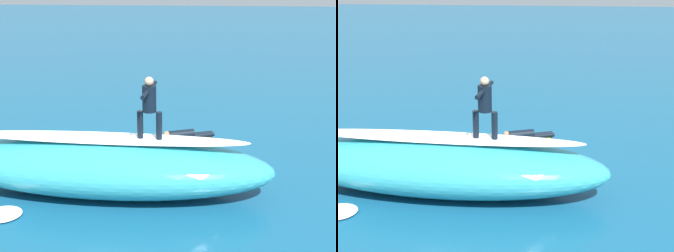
# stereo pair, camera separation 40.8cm
# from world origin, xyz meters

# --- Properties ---
(ground_plane) EXTENTS (120.00, 120.00, 0.00)m
(ground_plane) POSITION_xyz_m (0.00, 0.00, 0.00)
(ground_plane) COLOR #145175
(wave_crest) EXTENTS (8.78, 2.81, 1.49)m
(wave_crest) POSITION_xyz_m (0.12, 1.71, 0.74)
(wave_crest) COLOR teal
(wave_crest) RESTS_ON ground_plane
(wave_foam_lip) EXTENTS (7.42, 1.11, 0.08)m
(wave_foam_lip) POSITION_xyz_m (0.12, 1.71, 1.53)
(wave_foam_lip) COLOR white
(wave_foam_lip) RESTS_ON wave_crest
(surfboard_riding) EXTENTS (2.20, 0.65, 0.06)m
(surfboard_riding) POSITION_xyz_m (-1.02, 1.74, 1.52)
(surfboard_riding) COLOR yellow
(surfboard_riding) RESTS_ON wave_crest
(surfer_riding) EXTENTS (0.64, 1.53, 1.62)m
(surfer_riding) POSITION_xyz_m (-1.02, 1.74, 2.49)
(surfer_riding) COLOR black
(surfer_riding) RESTS_ON surfboard_riding
(surfboard_paddling) EXTENTS (2.29, 1.34, 0.08)m
(surfboard_paddling) POSITION_xyz_m (-1.64, -2.30, 0.04)
(surfboard_paddling) COLOR yellow
(surfboard_paddling) RESTS_ON ground_plane
(surfer_paddling) EXTENTS (1.75, 0.88, 0.33)m
(surfer_paddling) POSITION_xyz_m (-1.77, -2.35, 0.22)
(surfer_paddling) COLOR black
(surfer_paddling) RESTS_ON surfboard_paddling
(foam_patch_near) EXTENTS (1.15, 1.08, 0.12)m
(foam_patch_near) POSITION_xyz_m (2.41, 3.19, 0.06)
(foam_patch_near) COLOR white
(foam_patch_near) RESTS_ON ground_plane
(foam_patch_mid) EXTENTS (1.06, 0.79, 0.13)m
(foam_patch_mid) POSITION_xyz_m (-3.56, -0.01, 0.07)
(foam_patch_mid) COLOR white
(foam_patch_mid) RESTS_ON ground_plane
(foam_patch_far) EXTENTS (0.77, 0.63, 0.11)m
(foam_patch_far) POSITION_xyz_m (-1.23, -1.04, 0.06)
(foam_patch_far) COLOR white
(foam_patch_far) RESTS_ON ground_plane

